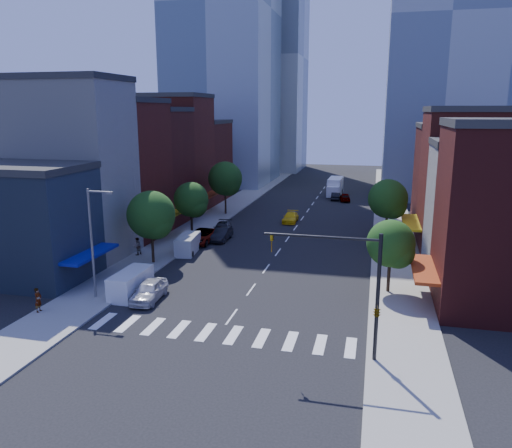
{
  "coord_description": "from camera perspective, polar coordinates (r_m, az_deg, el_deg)",
  "views": [
    {
      "loc": [
        10.04,
        -33.6,
        15.18
      ],
      "look_at": [
        -0.46,
        9.66,
        5.0
      ],
      "focal_mm": 35.0,
      "sensor_mm": 36.0,
      "label": 1
    }
  ],
  "objects": [
    {
      "name": "tree_left_near",
      "position": [
        50.46,
        -11.76,
        0.81
      ],
      "size": [
        4.8,
        4.8,
        7.3
      ],
      "color": "black",
      "rests_on": "sidewalk_left"
    },
    {
      "name": "parked_car_rear",
      "position": [
        62.55,
        -3.9,
        -0.52
      ],
      "size": [
        2.57,
        5.17,
        1.44
      ],
      "primitive_type": "imported",
      "rotation": [
        0.0,
        0.0,
        0.11
      ],
      "color": "black",
      "rests_on": "ground"
    },
    {
      "name": "box_truck",
      "position": [
        92.55,
        9.01,
        4.19
      ],
      "size": [
        2.55,
        7.7,
        3.07
      ],
      "rotation": [
        0.0,
        0.0,
        -0.03
      ],
      "color": "white",
      "rests_on": "ground"
    },
    {
      "name": "streetlight",
      "position": [
        42.1,
        -18.09,
        -1.38
      ],
      "size": [
        2.25,
        0.25,
        9.0
      ],
      "color": "slate",
      "rests_on": "sidewalk_left"
    },
    {
      "name": "pedestrian_near",
      "position": [
        41.79,
        -23.64,
        -7.95
      ],
      "size": [
        0.5,
        0.72,
        1.89
      ],
      "primitive_type": "imported",
      "rotation": [
        0.0,
        0.0,
        1.64
      ],
      "color": "#999999",
      "rests_on": "sidewalk_left"
    },
    {
      "name": "traffic_signal",
      "position": [
        31.12,
        12.7,
        -8.19
      ],
      "size": [
        7.24,
        2.24,
        8.0
      ],
      "color": "black",
      "rests_on": "sidewalk_right"
    },
    {
      "name": "tree_right_near",
      "position": [
        42.99,
        15.34,
        -2.4
      ],
      "size": [
        4.0,
        4.0,
        6.2
      ],
      "color": "black",
      "rests_on": "sidewalk_right"
    },
    {
      "name": "tower_nw",
      "position": [
        110.24,
        -3.8,
        23.21
      ],
      "size": [
        20.0,
        22.0,
        70.0
      ],
      "primitive_type": "cube",
      "color": "#8C99A8",
      "rests_on": "ground"
    },
    {
      "name": "traffic_car_far",
      "position": [
        86.45,
        10.12,
        3.03
      ],
      "size": [
        2.17,
        4.26,
        1.39
      ],
      "primitive_type": "imported",
      "rotation": [
        0.0,
        0.0,
        3.28
      ],
      "color": "#999999",
      "rests_on": "ground"
    },
    {
      "name": "bldg_left_2",
      "position": [
        62.79,
        -16.18,
        5.81
      ],
      "size": [
        12.0,
        9.0,
        16.0
      ],
      "primitive_type": "cube",
      "color": "#591B15",
      "rests_on": "ground"
    },
    {
      "name": "cargo_van_far",
      "position": [
        54.61,
        -7.82,
        -2.33
      ],
      "size": [
        2.35,
        4.77,
        1.96
      ],
      "rotation": [
        0.0,
        0.0,
        0.12
      ],
      "color": "silver",
      "rests_on": "ground"
    },
    {
      "name": "bldg_right_2",
      "position": [
        59.14,
        24.26,
        4.28
      ],
      "size": [
        12.0,
        10.0,
        15.0
      ],
      "primitive_type": "cube",
      "color": "#591B15",
      "rests_on": "ground"
    },
    {
      "name": "ground",
      "position": [
        38.21,
        -2.8,
        -10.54
      ],
      "size": [
        220.0,
        220.0,
        0.0
      ],
      "primitive_type": "plane",
      "color": "black",
      "rests_on": "ground"
    },
    {
      "name": "parked_car_front",
      "position": [
        41.93,
        -12.12,
        -7.45
      ],
      "size": [
        2.28,
        4.96,
        1.65
      ],
      "primitive_type": "imported",
      "rotation": [
        0.0,
        0.0,
        0.07
      ],
      "color": "silver",
      "rests_on": "ground"
    },
    {
      "name": "bldg_left_4",
      "position": [
        77.87,
        -10.0,
        7.77
      ],
      "size": [
        12.0,
        9.0,
        17.0
      ],
      "primitive_type": "cube",
      "color": "#591B15",
      "rests_on": "ground"
    },
    {
      "name": "sidewalk_right",
      "position": [
        75.18,
        15.23,
        0.83
      ],
      "size": [
        5.0,
        120.0,
        0.15
      ],
      "primitive_type": "cube",
      "color": "gray",
      "rests_on": "ground"
    },
    {
      "name": "tower_far_w",
      "position": [
        132.25,
        1.4,
        18.44
      ],
      "size": [
        18.0,
        18.0,
        56.0
      ],
      "primitive_type": "cube",
      "color": "#9EA5AD",
      "rests_on": "ground"
    },
    {
      "name": "bldg_right_1",
      "position": [
        50.66,
        25.88,
        1.14
      ],
      "size": [
        12.0,
        8.0,
        12.0
      ],
      "primitive_type": "cube",
      "color": "beige",
      "rests_on": "ground"
    },
    {
      "name": "parked_car_third",
      "position": [
        58.6,
        -6.29,
        -1.4
      ],
      "size": [
        2.89,
        5.88,
        1.61
      ],
      "primitive_type": "imported",
      "rotation": [
        0.0,
        0.0,
        -0.04
      ],
      "color": "#999999",
      "rests_on": "ground"
    },
    {
      "name": "tree_left_mid",
      "position": [
        60.45,
        -7.32,
        2.62
      ],
      "size": [
        4.2,
        4.2,
        6.65
      ],
      "color": "black",
      "rests_on": "sidewalk_left"
    },
    {
      "name": "crosswalk",
      "position": [
        35.6,
        -4.19,
        -12.39
      ],
      "size": [
        19.0,
        3.0,
        0.01
      ],
      "primitive_type": "cube",
      "color": "silver",
      "rests_on": "ground"
    },
    {
      "name": "tree_right_far",
      "position": [
        60.44,
        14.98,
        2.61
      ],
      "size": [
        4.6,
        4.6,
        7.2
      ],
      "color": "black",
      "rests_on": "sidewalk_right"
    },
    {
      "name": "tree_left_far",
      "position": [
        73.42,
        -3.44,
        5.05
      ],
      "size": [
        5.0,
        5.0,
        7.75
      ],
      "color": "black",
      "rests_on": "sidewalk_left"
    },
    {
      "name": "taxi",
      "position": [
        69.27,
        3.96,
        0.76
      ],
      "size": [
        1.99,
        4.67,
        1.34
      ],
      "primitive_type": "imported",
      "rotation": [
        0.0,
        0.0,
        0.02
      ],
      "color": "yellow",
      "rests_on": "ground"
    },
    {
      "name": "traffic_car_oncoming",
      "position": [
        87.58,
        9.06,
        3.16
      ],
      "size": [
        1.52,
        3.96,
        1.29
      ],
      "primitive_type": "imported",
      "rotation": [
        0.0,
        0.0,
        3.18
      ],
      "color": "black",
      "rests_on": "ground"
    },
    {
      "name": "bldg_left_3",
      "position": [
        70.3,
        -12.74,
        6.29
      ],
      "size": [
        12.0,
        8.0,
        15.0
      ],
      "primitive_type": "cube",
      "color": "#4C1413",
      "rests_on": "ground"
    },
    {
      "name": "tower_ne",
      "position": [
        97.26,
        20.76,
        20.86
      ],
      "size": [
        18.0,
        20.0,
        60.0
      ],
      "primitive_type": "cube",
      "color": "#9EA5AD",
      "rests_on": "ground"
    },
    {
      "name": "bldg_left_0",
      "position": [
        49.81,
        -25.32,
        -0.17
      ],
      "size": [
        12.0,
        8.0,
        10.0
      ],
      "primitive_type": "cube",
      "color": "#2F3B4F",
      "rests_on": "ground"
    },
    {
      "name": "bldg_left_5",
      "position": [
        86.81,
        -7.45,
        7.03
      ],
      "size": [
        12.0,
        10.0,
        13.0
      ],
      "primitive_type": "cube",
      "color": "#4C1413",
      "rests_on": "ground"
    },
    {
      "name": "parked_car_second",
      "position": [
        59.55,
        -3.92,
        -1.17
      ],
      "size": [
        1.62,
        4.56,
        1.5
      ],
      "primitive_type": "imported",
      "rotation": [
        0.0,
        0.0,
        0.01
      ],
      "color": "black",
      "rests_on": "ground"
    },
    {
      "name": "bldg_left_1",
      "position": [
        55.51,
        -20.58,
        5.67
      ],
      "size": [
        12.0,
        8.0,
        18.0
      ],
      "primitive_type": "cube",
      "color": "beige",
      "rests_on": "ground"
    },
    {
      "name": "pedestrian_far",
      "position": [
        54.39,
        -13.43,
        -2.49
      ],
      "size": [
        1.02,
        1.12,
        1.89
      ],
      "primitive_type": "imported",
      "rotation": [
        0.0,
        0.0,
        -1.97
      ],
      "color": "#999999",
      "rests_on": "sidewalk_left"
    },
    {
      "name": "sidewalk_left",
      "position": [
        78.44,
        -3.33,
        1.76
      ],
      "size": [
        5.0,
        120.0,
        0.15
      ],
      "primitive_type": "cube",
      "color": "gray",
      "rests_on": "ground"
    },
    {
      "name": "cargo_van_near",
      "position": [
        43.24,
        -14.19,
        -6.64
      ],
      "size": [
        2.01,
        4.86,
        2.07
      ],
      "rotation": [
        0.0,
        0.0,
        -0.0
      ],
      "color": "silver",
      "rests_on": "ground"
    },
    {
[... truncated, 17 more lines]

